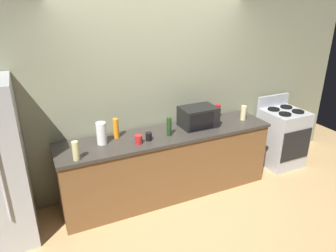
% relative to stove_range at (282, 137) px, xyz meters
% --- Properties ---
extents(ground_plane, '(8.00, 8.00, 0.00)m').
position_rel_stove_range_xyz_m(ground_plane, '(-2.00, -0.40, -0.46)').
color(ground_plane, tan).
extents(back_wall, '(6.40, 0.10, 2.70)m').
position_rel_stove_range_xyz_m(back_wall, '(-2.00, 0.41, 0.89)').
color(back_wall, gray).
rests_on(back_wall, ground_plane).
extents(counter_run, '(2.84, 0.64, 0.90)m').
position_rel_stove_range_xyz_m(counter_run, '(-2.00, 0.00, -0.01)').
color(counter_run, brown).
rests_on(counter_run, ground_plane).
extents(stove_range, '(0.60, 0.61, 1.08)m').
position_rel_stove_range_xyz_m(stove_range, '(0.00, 0.00, 0.00)').
color(stove_range, '#B7BABF').
rests_on(stove_range, ground_plane).
extents(microwave, '(0.48, 0.35, 0.27)m').
position_rel_stove_range_xyz_m(microwave, '(-1.53, 0.05, 0.57)').
color(microwave, black).
rests_on(microwave, counter_run).
extents(paper_towel_roll, '(0.12, 0.12, 0.27)m').
position_rel_stove_range_xyz_m(paper_towel_roll, '(-2.84, 0.05, 0.57)').
color(paper_towel_roll, white).
rests_on(paper_towel_roll, counter_run).
extents(bottle_wine, '(0.06, 0.06, 0.24)m').
position_rel_stove_range_xyz_m(bottle_wine, '(-2.02, -0.07, 0.56)').
color(bottle_wine, '#1E3F19').
rests_on(bottle_wine, counter_run).
extents(bottle_hand_soap, '(0.08, 0.08, 0.21)m').
position_rel_stove_range_xyz_m(bottle_hand_soap, '(-0.83, -0.02, 0.54)').
color(bottle_hand_soap, beige).
rests_on(bottle_hand_soap, counter_run).
extents(bottle_vinegar, '(0.07, 0.07, 0.22)m').
position_rel_stove_range_xyz_m(bottle_vinegar, '(-3.19, -0.23, 0.55)').
color(bottle_vinegar, beige).
rests_on(bottle_vinegar, counter_run).
extents(bottle_hot_sauce, '(0.08, 0.08, 0.19)m').
position_rel_stove_range_xyz_m(bottle_hot_sauce, '(-1.11, 0.22, 0.54)').
color(bottle_hot_sauce, red).
rests_on(bottle_hot_sauce, counter_run).
extents(bottle_dish_soap, '(0.07, 0.07, 0.25)m').
position_rel_stove_range_xyz_m(bottle_dish_soap, '(-2.64, 0.15, 0.56)').
color(bottle_dish_soap, orange).
rests_on(bottle_dish_soap, counter_run).
extents(mug_black, '(0.08, 0.08, 0.10)m').
position_rel_stove_range_xyz_m(mug_black, '(-2.30, -0.09, 0.49)').
color(mug_black, black).
rests_on(mug_black, counter_run).
extents(mug_red, '(0.09, 0.09, 0.11)m').
position_rel_stove_range_xyz_m(mug_red, '(-2.45, -0.13, 0.49)').
color(mug_red, red).
rests_on(mug_red, counter_run).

